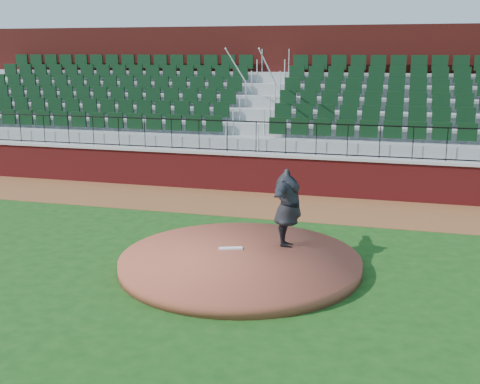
% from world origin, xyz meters
% --- Properties ---
extents(ground, '(90.00, 90.00, 0.00)m').
position_xyz_m(ground, '(0.00, 0.00, 0.00)').
color(ground, '#153F12').
rests_on(ground, ground).
extents(warning_track, '(34.00, 3.20, 0.01)m').
position_xyz_m(warning_track, '(0.00, 5.40, 0.01)').
color(warning_track, brown).
rests_on(warning_track, ground).
extents(field_wall, '(34.00, 0.35, 1.20)m').
position_xyz_m(field_wall, '(0.00, 7.00, 0.60)').
color(field_wall, maroon).
rests_on(field_wall, ground).
extents(wall_cap, '(34.00, 0.45, 0.10)m').
position_xyz_m(wall_cap, '(0.00, 7.00, 1.25)').
color(wall_cap, '#B7B7B7').
rests_on(wall_cap, field_wall).
extents(wall_railing, '(34.00, 0.05, 1.00)m').
position_xyz_m(wall_railing, '(0.00, 7.00, 1.80)').
color(wall_railing, black).
rests_on(wall_railing, wall_cap).
extents(seating_stands, '(34.00, 5.10, 4.60)m').
position_xyz_m(seating_stands, '(0.00, 9.72, 2.30)').
color(seating_stands, gray).
rests_on(seating_stands, ground).
extents(concourse_wall, '(34.00, 0.50, 5.50)m').
position_xyz_m(concourse_wall, '(0.00, 12.52, 2.75)').
color(concourse_wall, maroon).
rests_on(concourse_wall, ground).
extents(pitchers_mound, '(5.14, 5.14, 0.25)m').
position_xyz_m(pitchers_mound, '(0.41, 0.02, 0.12)').
color(pitchers_mound, brown).
rests_on(pitchers_mound, ground).
extents(pitching_rubber, '(0.53, 0.31, 0.03)m').
position_xyz_m(pitching_rubber, '(0.08, 0.44, 0.27)').
color(pitching_rubber, white).
rests_on(pitching_rubber, pitchers_mound).
extents(pitcher, '(0.73, 2.20, 1.76)m').
position_xyz_m(pitcher, '(1.23, 1.00, 1.13)').
color(pitcher, black).
rests_on(pitcher, pitchers_mound).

